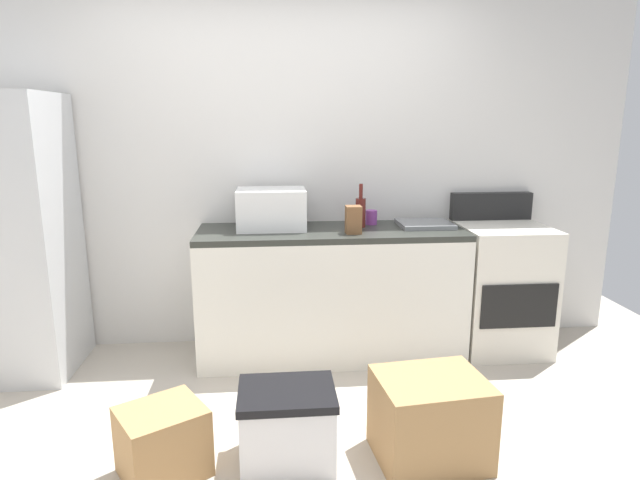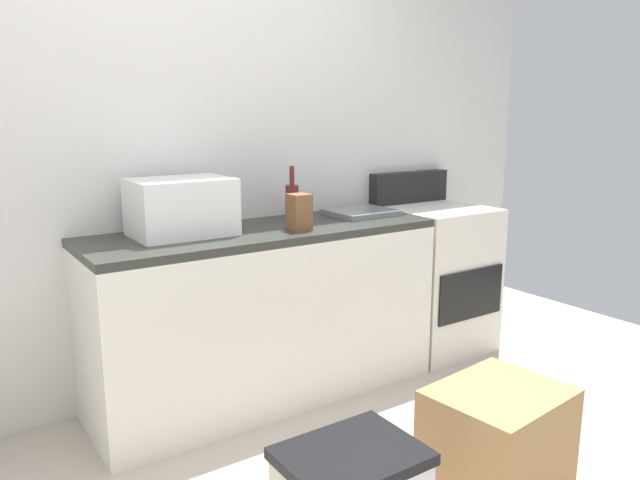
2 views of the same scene
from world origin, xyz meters
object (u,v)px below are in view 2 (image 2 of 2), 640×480
at_px(coffee_mug, 298,209).
at_px(knife_block, 299,212).
at_px(stove_oven, 434,275).
at_px(cardboard_box_large, 497,440).
at_px(microwave, 181,207).
at_px(wine_bottle, 292,202).

distance_m(coffee_mug, knife_block, 0.34).
xyz_separation_m(stove_oven, knife_block, (-1.09, -0.14, 0.52)).
distance_m(stove_oven, coffee_mug, 1.05).
distance_m(knife_block, cardboard_box_large, 1.37).
bearing_deg(microwave, knife_block, -21.08).
bearing_deg(wine_bottle, knife_block, -112.09).
height_order(stove_oven, cardboard_box_large, stove_oven).
relative_size(wine_bottle, coffee_mug, 3.00).
bearing_deg(coffee_mug, microwave, -173.32).
xyz_separation_m(microwave, wine_bottle, (0.61, -0.01, -0.03)).
bearing_deg(cardboard_box_large, microwave, 119.58).
relative_size(knife_block, cardboard_box_large, 0.35).
distance_m(stove_oven, knife_block, 1.22).
height_order(knife_block, cardboard_box_large, knife_block).
xyz_separation_m(wine_bottle, coffee_mug, (0.09, 0.09, -0.06)).
bearing_deg(wine_bottle, microwave, 179.20).
xyz_separation_m(coffee_mug, cardboard_box_large, (0.04, -1.40, -0.74)).
distance_m(wine_bottle, knife_block, 0.21).
bearing_deg(knife_block, cardboard_box_large, -79.04).
xyz_separation_m(stove_oven, coffee_mug, (-0.92, 0.15, 0.48)).
distance_m(stove_oven, cardboard_box_large, 1.55).
height_order(stove_oven, wine_bottle, wine_bottle).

